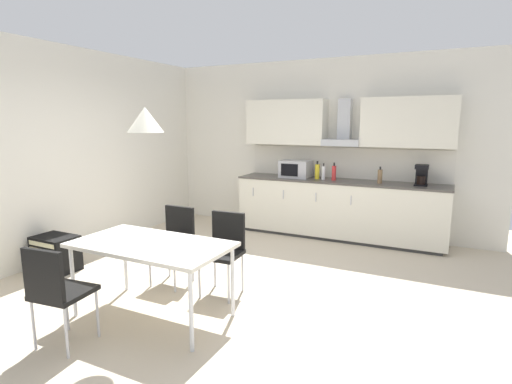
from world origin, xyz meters
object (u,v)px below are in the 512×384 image
chair_far_left (175,237)px  pendant_lamp (145,120)px  bottle_red (334,173)px  chair_far_right (224,245)px  bottle_brown (380,176)px  bottle_yellow (317,171)px  dining_table (151,248)px  coffee_maker (422,175)px  guitar_amp (56,253)px  bottle_white (323,173)px  chair_near_left (55,287)px  microwave (295,169)px

chair_far_left → pendant_lamp: 1.56m
bottle_red → chair_far_right: size_ratio=0.32×
bottle_brown → chair_far_left: 3.18m
bottle_yellow → dining_table: 3.41m
coffee_maker → bottle_yellow: bearing=-178.3°
dining_table → chair_far_left: bearing=113.1°
bottle_red → bottle_brown: bearing=-1.0°
bottle_brown → guitar_amp: bottle_brown is taller
bottle_white → dining_table: size_ratio=0.18×
coffee_maker → bottle_red: size_ratio=1.09×
chair_far_left → coffee_maker: bearing=47.5°
dining_table → bottle_red: bearing=76.5°
bottle_white → dining_table: (-0.63, -3.33, -0.36)m
bottle_white → chair_near_left: bearing=-103.1°
coffee_maker → bottle_red: (-1.27, -0.06, -0.03)m
bottle_white → chair_far_left: bottle_white is taller
bottle_red → guitar_amp: (-2.68, -2.95, -0.82)m
coffee_maker → chair_far_left: coffee_maker is taller
microwave → dining_table: 3.39m
coffee_maker → bottle_brown: bearing=-173.1°
bottle_yellow → dining_table: size_ratio=0.20×
bottle_red → guitar_amp: bearing=-132.3°
bottle_brown → dining_table: bearing=-114.3°
bottle_yellow → chair_far_left: size_ratio=0.33×
bottle_brown → guitar_amp: size_ratio=0.48×
bottle_yellow → microwave: bearing=177.2°
microwave → coffee_maker: coffee_maker is taller
microwave → bottle_red: microwave is taller
chair_near_left → guitar_amp: chair_near_left is taller
coffee_maker → bottle_brown: 0.57m
bottle_yellow → pendant_lamp: (-0.52, -3.35, 0.80)m
chair_far_right → chair_near_left: size_ratio=1.00×
chair_far_left → guitar_amp: chair_far_left is taller
chair_far_left → guitar_amp: 1.63m
pendant_lamp → dining_table: bearing=63.4°
chair_far_left → chair_near_left: same height
chair_far_right → guitar_amp: size_ratio=1.67×
microwave → bottle_red: (0.65, -0.03, -0.02)m
bottle_yellow → chair_near_left: 4.24m
bottle_red → guitar_amp: size_ratio=0.53×
chair_far_left → pendant_lamp: (0.33, -0.78, 1.31)m
bottle_white → guitar_amp: size_ratio=0.50×
bottle_red → guitar_amp: 4.06m
chair_near_left → dining_table: bearing=67.5°
chair_near_left → coffee_maker: bearing=60.2°
bottle_white → bottle_red: bearing=2.6°
microwave → bottle_yellow: size_ratio=1.67×
dining_table → coffee_maker: bearing=58.7°
bottle_red → bottle_white: bottle_red is taller
bottle_brown → chair_far_right: (-1.17, -2.55, -0.50)m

